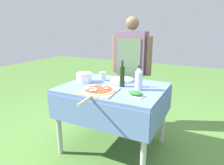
{
  "coord_description": "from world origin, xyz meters",
  "views": [
    {
      "loc": [
        0.95,
        -1.9,
        1.4
      ],
      "look_at": [
        -0.02,
        0.0,
        0.81
      ],
      "focal_mm": 32.0,
      "sensor_mm": 36.0,
      "label": 1
    }
  ],
  "objects_px": {
    "prep_table": "(113,96)",
    "oil_bottle": "(122,76)",
    "water_bottle": "(139,79)",
    "plate_stack": "(122,80)",
    "mixing_tub": "(84,77)",
    "person_cook": "(131,64)",
    "pizza_on_peel": "(98,91)",
    "herb_container": "(135,93)",
    "sauce_jar": "(103,77)"
  },
  "relations": [
    {
      "from": "pizza_on_peel",
      "to": "herb_container",
      "type": "relative_size",
      "value": 2.9
    },
    {
      "from": "prep_table",
      "to": "oil_bottle",
      "type": "bearing_deg",
      "value": 21.09
    },
    {
      "from": "person_cook",
      "to": "oil_bottle",
      "type": "relative_size",
      "value": 5.14
    },
    {
      "from": "pizza_on_peel",
      "to": "sauce_jar",
      "type": "relative_size",
      "value": 5.75
    },
    {
      "from": "sauce_jar",
      "to": "plate_stack",
      "type": "bearing_deg",
      "value": 21.03
    },
    {
      "from": "person_cook",
      "to": "water_bottle",
      "type": "bearing_deg",
      "value": 119.48
    },
    {
      "from": "prep_table",
      "to": "mixing_tub",
      "type": "distance_m",
      "value": 0.42
    },
    {
      "from": "mixing_tub",
      "to": "plate_stack",
      "type": "height_order",
      "value": "mixing_tub"
    },
    {
      "from": "person_cook",
      "to": "oil_bottle",
      "type": "height_order",
      "value": "person_cook"
    },
    {
      "from": "person_cook",
      "to": "mixing_tub",
      "type": "bearing_deg",
      "value": 65.76
    },
    {
      "from": "plate_stack",
      "to": "oil_bottle",
      "type": "bearing_deg",
      "value": -64.64
    },
    {
      "from": "water_bottle",
      "to": "sauce_jar",
      "type": "bearing_deg",
      "value": 162.54
    },
    {
      "from": "pizza_on_peel",
      "to": "oil_bottle",
      "type": "xyz_separation_m",
      "value": [
        0.13,
        0.29,
        0.11
      ]
    },
    {
      "from": "prep_table",
      "to": "person_cook",
      "type": "relative_size",
      "value": 0.72
    },
    {
      "from": "water_bottle",
      "to": "prep_table",
      "type": "bearing_deg",
      "value": 179.78
    },
    {
      "from": "oil_bottle",
      "to": "water_bottle",
      "type": "height_order",
      "value": "oil_bottle"
    },
    {
      "from": "person_cook",
      "to": "sauce_jar",
      "type": "bearing_deg",
      "value": 72.81
    },
    {
      "from": "prep_table",
      "to": "person_cook",
      "type": "distance_m",
      "value": 0.71
    },
    {
      "from": "oil_bottle",
      "to": "herb_container",
      "type": "height_order",
      "value": "oil_bottle"
    },
    {
      "from": "prep_table",
      "to": "sauce_jar",
      "type": "height_order",
      "value": "sauce_jar"
    },
    {
      "from": "water_bottle",
      "to": "sauce_jar",
      "type": "distance_m",
      "value": 0.55
    },
    {
      "from": "pizza_on_peel",
      "to": "oil_bottle",
      "type": "relative_size",
      "value": 2.0
    },
    {
      "from": "plate_stack",
      "to": "herb_container",
      "type": "bearing_deg",
      "value": -51.9
    },
    {
      "from": "pizza_on_peel",
      "to": "person_cook",
      "type": "bearing_deg",
      "value": 84.68
    },
    {
      "from": "oil_bottle",
      "to": "plate_stack",
      "type": "distance_m",
      "value": 0.26
    },
    {
      "from": "herb_container",
      "to": "mixing_tub",
      "type": "bearing_deg",
      "value": 165.99
    },
    {
      "from": "oil_bottle",
      "to": "prep_table",
      "type": "bearing_deg",
      "value": -158.91
    },
    {
      "from": "sauce_jar",
      "to": "pizza_on_peel",
      "type": "bearing_deg",
      "value": -66.3
    },
    {
      "from": "person_cook",
      "to": "plate_stack",
      "type": "distance_m",
      "value": 0.44
    },
    {
      "from": "plate_stack",
      "to": "sauce_jar",
      "type": "height_order",
      "value": "sauce_jar"
    },
    {
      "from": "pizza_on_peel",
      "to": "sauce_jar",
      "type": "bearing_deg",
      "value": 107.64
    },
    {
      "from": "water_bottle",
      "to": "herb_container",
      "type": "relative_size",
      "value": 1.23
    },
    {
      "from": "mixing_tub",
      "to": "sauce_jar",
      "type": "bearing_deg",
      "value": 47.49
    },
    {
      "from": "herb_container",
      "to": "pizza_on_peel",
      "type": "bearing_deg",
      "value": -168.71
    },
    {
      "from": "person_cook",
      "to": "water_bottle",
      "type": "height_order",
      "value": "person_cook"
    },
    {
      "from": "oil_bottle",
      "to": "mixing_tub",
      "type": "xyz_separation_m",
      "value": [
        -0.47,
        -0.04,
        -0.06
      ]
    },
    {
      "from": "water_bottle",
      "to": "herb_container",
      "type": "bearing_deg",
      "value": -79.86
    },
    {
      "from": "mixing_tub",
      "to": "sauce_jar",
      "type": "xyz_separation_m",
      "value": [
        0.16,
        0.17,
        -0.01
      ]
    },
    {
      "from": "person_cook",
      "to": "pizza_on_peel",
      "type": "distance_m",
      "value": 0.93
    },
    {
      "from": "plate_stack",
      "to": "sauce_jar",
      "type": "xyz_separation_m",
      "value": [
        -0.22,
        -0.08,
        0.03
      ]
    },
    {
      "from": "person_cook",
      "to": "sauce_jar",
      "type": "relative_size",
      "value": 14.76
    },
    {
      "from": "pizza_on_peel",
      "to": "plate_stack",
      "type": "bearing_deg",
      "value": 80.18
    },
    {
      "from": "prep_table",
      "to": "oil_bottle",
      "type": "distance_m",
      "value": 0.25
    },
    {
      "from": "sauce_jar",
      "to": "oil_bottle",
      "type": "bearing_deg",
      "value": -22.07
    },
    {
      "from": "pizza_on_peel",
      "to": "plate_stack",
      "type": "relative_size",
      "value": 2.16
    },
    {
      "from": "water_bottle",
      "to": "mixing_tub",
      "type": "distance_m",
      "value": 0.68
    },
    {
      "from": "pizza_on_peel",
      "to": "herb_container",
      "type": "xyz_separation_m",
      "value": [
        0.37,
        0.07,
        0.01
      ]
    },
    {
      "from": "person_cook",
      "to": "mixing_tub",
      "type": "relative_size",
      "value": 8.74
    },
    {
      "from": "water_bottle",
      "to": "plate_stack",
      "type": "height_order",
      "value": "water_bottle"
    },
    {
      "from": "person_cook",
      "to": "sauce_jar",
      "type": "height_order",
      "value": "person_cook"
    }
  ]
}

